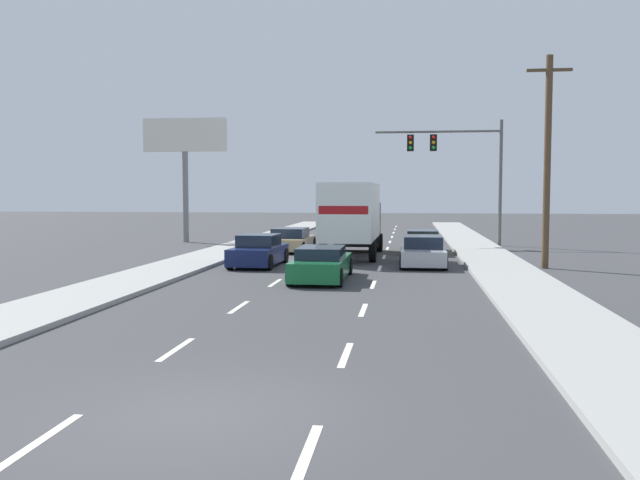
% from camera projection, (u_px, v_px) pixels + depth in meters
% --- Properties ---
extents(ground_plane, '(140.00, 140.00, 0.00)m').
position_uv_depth(ground_plane, '(351.00, 254.00, 34.20)').
color(ground_plane, '#3D3D3F').
extents(sidewalk_right, '(2.71, 80.00, 0.14)m').
position_uv_depth(sidewalk_right, '(497.00, 265.00, 28.39)').
color(sidewalk_right, '#9E9E99').
rests_on(sidewalk_right, ground_plane).
extents(sidewalk_left, '(2.71, 80.00, 0.14)m').
position_uv_depth(sidewalk_left, '(195.00, 261.00, 30.12)').
color(sidewalk_left, '#9E9E99').
rests_on(sidewalk_left, ground_plane).
extents(lane_markings, '(3.54, 62.00, 0.01)m').
position_uv_depth(lane_markings, '(349.00, 256.00, 32.97)').
color(lane_markings, silver).
rests_on(lane_markings, ground_plane).
extents(car_tan, '(2.10, 4.60, 1.25)m').
position_uv_depth(car_tan, '(291.00, 240.00, 35.93)').
color(car_tan, tan).
rests_on(car_tan, ground_plane).
extents(car_navy, '(1.98, 4.10, 1.35)m').
position_uv_depth(car_navy, '(259.00, 252.00, 28.66)').
color(car_navy, '#141E4C').
rests_on(car_navy, ground_plane).
extents(box_truck, '(2.64, 8.42, 3.56)m').
position_uv_depth(box_truck, '(353.00, 215.00, 32.48)').
color(box_truck, white).
rests_on(box_truck, ground_plane).
extents(car_green, '(1.89, 4.65, 1.21)m').
position_uv_depth(car_green, '(321.00, 264.00, 24.02)').
color(car_green, '#196B38').
rests_on(car_green, ground_plane).
extents(car_yellow, '(1.92, 4.57, 1.18)m').
position_uv_depth(car_yellow, '(423.00, 242.00, 35.03)').
color(car_yellow, yellow).
rests_on(car_yellow, ground_plane).
extents(car_silver, '(1.94, 4.51, 1.28)m').
position_uv_depth(car_silver, '(423.00, 252.00, 28.85)').
color(car_silver, '#B7BABF').
rests_on(car_silver, ground_plane).
extents(traffic_signal_mast, '(7.40, 0.69, 7.35)m').
position_uv_depth(traffic_signal_mast, '(450.00, 154.00, 39.49)').
color(traffic_signal_mast, '#595B56').
rests_on(traffic_signal_mast, ground_plane).
extents(utility_pole_mid, '(1.80, 0.28, 8.68)m').
position_uv_depth(utility_pole_mid, '(547.00, 159.00, 27.48)').
color(utility_pole_mid, brown).
rests_on(utility_pole_mid, ground_plane).
extents(roadside_billboard, '(5.39, 0.36, 7.78)m').
position_uv_depth(roadside_billboard, '(185.00, 150.00, 42.16)').
color(roadside_billboard, slate).
rests_on(roadside_billboard, ground_plane).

